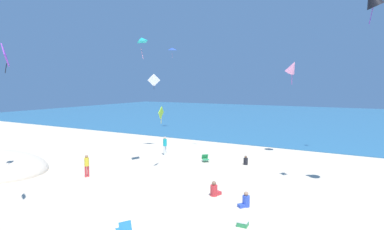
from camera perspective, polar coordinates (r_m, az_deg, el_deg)
ground_plane at (r=21.32m, az=5.65°, el=-10.54°), size 120.00×120.00×0.00m
ocean_water at (r=59.73m, az=21.07°, el=-0.48°), size 120.00×60.00×0.05m
beach_chair_mid_beach at (r=13.26m, az=-12.37°, el=-19.76°), size 0.80×0.75×0.59m
beach_chair_far_right at (r=24.20m, az=2.47°, el=-7.94°), size 0.79×0.81×0.55m
cooler_box at (r=13.91m, az=9.32°, el=-19.09°), size 0.46×0.41×0.23m
person_0 at (r=23.62m, az=9.85°, el=-8.38°), size 0.45×0.60×0.68m
person_1 at (r=21.21m, az=-18.81°, el=-8.56°), size 0.38×0.38×1.45m
person_2 at (r=17.06m, az=4.15°, el=-13.64°), size 0.55×0.71×0.80m
person_3 at (r=26.33m, az=-5.00°, el=-5.42°), size 0.32×0.32×1.56m
person_4 at (r=15.82m, az=9.79°, el=-15.36°), size 0.61×0.66×0.74m
kite_white at (r=28.87m, az=-7.03°, el=6.37°), size 0.98×0.72×1.44m
kite_blue at (r=40.92m, az=-3.66°, el=12.04°), size 0.99×0.91×1.29m
kite_purple at (r=15.64m, az=-31.16°, el=9.42°), size 0.85×0.58×1.27m
kite_lime at (r=21.38m, az=-5.72°, el=0.41°), size 0.22×0.88×1.21m
kite_teal at (r=21.98m, az=-9.29°, el=13.51°), size 0.80×0.95×1.51m
kite_pink at (r=26.74m, az=17.97°, el=8.38°), size 1.43×1.25×2.05m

